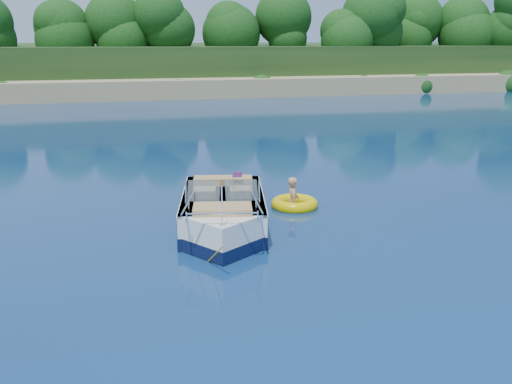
# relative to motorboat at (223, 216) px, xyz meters

# --- Properties ---
(ground) EXTENTS (160.00, 160.00, 0.00)m
(ground) POSITION_rel_motorboat_xyz_m (2.82, -2.15, -0.37)
(ground) COLOR #0B1B4F
(ground) RESTS_ON ground
(shoreline) EXTENTS (170.00, 59.00, 6.00)m
(shoreline) POSITION_rel_motorboat_xyz_m (2.82, 61.62, 0.60)
(shoreline) COLOR #9A8459
(shoreline) RESTS_ON ground
(treeline) EXTENTS (150.00, 7.12, 8.19)m
(treeline) POSITION_rel_motorboat_xyz_m (2.86, 38.87, 5.17)
(treeline) COLOR black
(treeline) RESTS_ON ground
(motorboat) EXTENTS (2.77, 5.71, 1.92)m
(motorboat) POSITION_rel_motorboat_xyz_m (0.00, 0.00, 0.00)
(motorboat) COLOR white
(motorboat) RESTS_ON ground
(tow_tube) EXTENTS (1.47, 1.47, 0.36)m
(tow_tube) POSITION_rel_motorboat_xyz_m (2.36, 1.47, -0.28)
(tow_tube) COLOR #E5C103
(tow_tube) RESTS_ON ground
(boy) EXTENTS (0.46, 0.82, 1.54)m
(boy) POSITION_rel_motorboat_xyz_m (2.29, 1.41, -0.37)
(boy) COLOR tan
(boy) RESTS_ON ground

